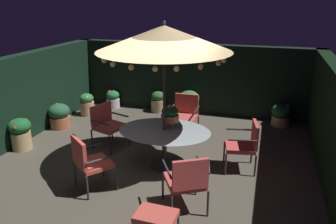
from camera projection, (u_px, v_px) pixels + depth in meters
ground_plane at (147, 171)px, 6.45m from camera, size 6.90×7.72×0.02m
hedge_backdrop_rear at (191, 78)px, 9.48m from camera, size 6.90×0.30×1.95m
patio_dining_table at (164, 136)px, 6.45m from camera, size 1.79×1.38×0.75m
patio_umbrella at (164, 39)px, 5.85m from camera, size 2.43×2.43×2.78m
centerpiece_planter at (170, 115)px, 6.45m from camera, size 0.35×0.35×0.46m
patio_chair_north at (246, 143)px, 6.32m from camera, size 0.67×0.66×0.96m
patio_chair_northeast at (185, 113)px, 7.86m from camera, size 0.63×0.61×0.99m
patio_chair_east at (107, 122)px, 7.30m from camera, size 0.73×0.78×0.96m
patio_chair_southeast at (89, 160)px, 5.64m from camera, size 0.81×0.80×0.98m
patio_chair_south at (187, 179)px, 5.04m from camera, size 0.83×0.84×0.98m
ottoman_footrest at (156, 217)px, 4.52m from camera, size 0.57×0.42×0.41m
potted_plant_right_far at (189, 103)px, 9.20m from camera, size 0.56×0.56×0.74m
potted_plant_back_center at (87, 104)px, 9.37m from camera, size 0.39×0.40×0.62m
potted_plant_left_near at (281, 114)px, 8.60m from camera, size 0.49×0.49×0.57m
potted_plant_front_corner at (59, 115)px, 8.47m from camera, size 0.53×0.53×0.62m
potted_plant_back_left at (113, 99)px, 10.01m from camera, size 0.39×0.39×0.52m
potted_plant_left_far at (158, 102)px, 9.66m from camera, size 0.41×0.41×0.60m
potted_plant_back_right at (20, 133)px, 7.24m from camera, size 0.48×0.48×0.70m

